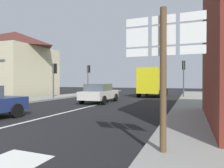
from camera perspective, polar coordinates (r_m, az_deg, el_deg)
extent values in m
plane|color=black|center=(14.96, -3.21, -5.63)|extent=(80.00, 80.00, 0.00)
cube|color=gray|center=(11.62, 23.21, -7.14)|extent=(2.73, 44.00, 0.14)
cube|color=gray|center=(17.27, -26.49, -4.62)|extent=(2.73, 44.00, 0.14)
cube|color=silver|center=(11.47, -11.66, -7.52)|extent=(0.16, 12.00, 0.01)
cube|color=beige|center=(25.61, -25.66, 3.04)|extent=(7.04, 7.00, 5.47)
pyramid|color=#4C231E|center=(26.04, -25.70, 11.17)|extent=(7.40, 7.35, 1.90)
cube|color=beige|center=(28.57, -19.59, -1.98)|extent=(4.23, 1.20, 0.70)
cylinder|color=black|center=(10.14, -25.41, -6.85)|extent=(0.22, 0.64, 0.64)
cube|color=beige|center=(15.92, -3.48, -3.02)|extent=(1.91, 4.26, 0.60)
cube|color=#47515B|center=(15.66, -3.84, -0.97)|extent=(1.63, 2.16, 0.55)
cylinder|color=black|center=(17.52, -4.42, -3.67)|extent=(0.24, 0.65, 0.64)
cylinder|color=black|center=(16.89, 1.04, -3.82)|extent=(0.24, 0.65, 0.64)
cylinder|color=black|center=(15.09, -8.55, -4.36)|extent=(0.24, 0.65, 0.64)
cylinder|color=black|center=(14.36, -2.34, -4.61)|extent=(0.24, 0.65, 0.64)
cube|color=yellow|center=(21.93, 11.07, 0.92)|extent=(2.38, 3.81, 2.60)
cube|color=yellow|center=(24.37, 12.42, 0.18)|extent=(2.15, 1.40, 2.00)
cube|color=#47515B|center=(24.42, 12.45, 2.06)|extent=(1.76, 0.19, 0.70)
cylinder|color=black|center=(24.60, 9.88, -2.14)|extent=(0.33, 0.91, 0.90)
cylinder|color=black|center=(24.14, 14.95, -2.20)|extent=(0.33, 0.91, 0.90)
cylinder|color=black|center=(21.33, 7.59, -2.56)|extent=(0.33, 0.91, 0.90)
cylinder|color=black|center=(20.80, 13.41, -2.65)|extent=(0.33, 0.91, 0.90)
cylinder|color=brown|center=(4.40, 14.27, 0.24)|extent=(0.14, 0.14, 3.20)
cube|color=white|center=(4.75, 7.12, 16.91)|extent=(0.50, 0.03, 0.18)
cube|color=black|center=(4.77, 7.18, 16.85)|extent=(0.43, 0.01, 0.13)
cube|color=white|center=(4.66, 7.12, 12.90)|extent=(0.50, 0.03, 0.42)
cube|color=black|center=(4.68, 7.18, 12.85)|extent=(0.43, 0.01, 0.32)
cube|color=white|center=(4.60, 7.11, 8.76)|extent=(0.50, 0.03, 0.18)
cube|color=black|center=(4.62, 7.17, 8.73)|extent=(0.43, 0.01, 0.13)
cube|color=white|center=(4.64, 14.40, 17.27)|extent=(0.50, 0.03, 0.18)
cube|color=black|center=(4.66, 14.43, 17.20)|extent=(0.43, 0.01, 0.13)
cube|color=white|center=(4.56, 14.39, 13.17)|extent=(0.50, 0.03, 0.42)
cube|color=black|center=(4.58, 14.42, 13.12)|extent=(0.43, 0.01, 0.32)
cube|color=white|center=(4.50, 14.38, 8.94)|extent=(0.50, 0.03, 0.18)
cube|color=black|center=(4.52, 14.41, 8.90)|extent=(0.43, 0.01, 0.13)
cube|color=white|center=(4.61, 21.92, 17.36)|extent=(0.50, 0.03, 0.18)
cube|color=black|center=(4.63, 21.91, 17.30)|extent=(0.43, 0.01, 0.13)
cube|color=white|center=(4.53, 21.90, 13.24)|extent=(0.50, 0.03, 0.42)
cube|color=black|center=(4.54, 21.90, 13.19)|extent=(0.43, 0.01, 0.32)
cube|color=white|center=(4.46, 21.88, 8.98)|extent=(0.50, 0.03, 0.18)
cube|color=black|center=(4.48, 21.88, 8.94)|extent=(0.43, 0.01, 0.13)
cylinder|color=#47474C|center=(21.45, 19.58, 1.26)|extent=(0.12, 0.12, 3.76)
cube|color=black|center=(21.71, 19.61, 5.03)|extent=(0.30, 0.28, 0.90)
sphere|color=#360303|center=(21.87, 19.63, 5.70)|extent=(0.18, 0.18, 0.18)
sphere|color=#3C2303|center=(21.85, 19.63, 4.97)|extent=(0.18, 0.18, 0.18)
sphere|color=#0CA526|center=(21.83, 19.62, 4.24)|extent=(0.18, 0.18, 0.18)
cylinder|color=#47474C|center=(24.71, -6.83, 1.07)|extent=(0.12, 0.12, 3.65)
cube|color=black|center=(24.93, -6.62, 4.23)|extent=(0.30, 0.28, 0.90)
sphere|color=#360303|center=(25.07, -6.47, 4.83)|extent=(0.18, 0.18, 0.18)
sphere|color=#3C2303|center=(25.05, -6.47, 4.19)|extent=(0.18, 0.18, 0.18)
sphere|color=#0CA526|center=(25.04, -6.46, 3.55)|extent=(0.18, 0.18, 0.18)
cylinder|color=#47474C|center=(19.14, -16.27, 0.66)|extent=(0.12, 0.12, 3.30)
cube|color=black|center=(19.33, -15.92, 4.23)|extent=(0.30, 0.28, 0.90)
sphere|color=#360303|center=(19.46, -15.67, 5.00)|extent=(0.18, 0.18, 0.18)
sphere|color=#3C2303|center=(19.44, -15.66, 4.18)|extent=(0.18, 0.18, 0.18)
sphere|color=#0CA526|center=(19.43, -15.66, 3.36)|extent=(0.18, 0.18, 0.18)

